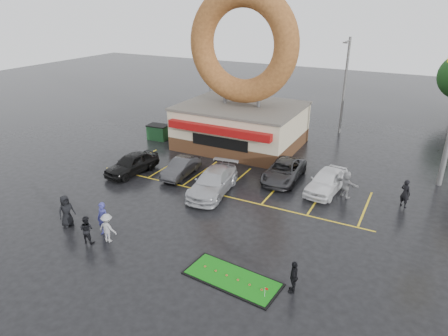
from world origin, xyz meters
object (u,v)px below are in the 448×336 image
at_px(streetlight_mid, 345,84).
at_px(streetlight_left, 210,74).
at_px(car_dgrey, 181,167).
at_px(car_grey, 284,171).
at_px(dumpster, 158,133).
at_px(donut_shop, 241,96).
at_px(person_blue, 103,219).
at_px(car_black, 132,164).
at_px(car_silver, 213,182).
at_px(car_white, 327,181).
at_px(person_cameraman, 294,277).
at_px(putting_green, 232,278).

bearing_deg(streetlight_mid, streetlight_left, -175.91).
relative_size(car_dgrey, car_grey, 0.79).
bearing_deg(dumpster, donut_shop, 10.71).
relative_size(streetlight_left, person_blue, 4.54).
xyz_separation_m(streetlight_mid, car_grey, (-1.06, -13.21, -4.09)).
bearing_deg(car_black, streetlight_mid, 63.10).
relative_size(car_black, car_silver, 0.84).
distance_m(streetlight_mid, car_dgrey, 18.39).
bearing_deg(car_black, car_white, 21.62).
bearing_deg(car_grey, car_black, -160.59).
height_order(car_white, person_blue, person_blue).
bearing_deg(streetlight_left, car_silver, -60.12).
height_order(streetlight_left, car_dgrey, streetlight_left).
distance_m(car_silver, person_cameraman, 10.65).
distance_m(car_black, car_silver, 7.00).
relative_size(streetlight_left, car_black, 2.00).
relative_size(streetlight_mid, car_dgrey, 2.30).
bearing_deg(person_blue, donut_shop, 89.22).
relative_size(streetlight_mid, person_cameraman, 5.70).
distance_m(person_blue, putting_green, 8.06).
distance_m(car_grey, dumpster, 13.87).
bearing_deg(streetlight_mid, dumpster, -145.60).
xyz_separation_m(car_dgrey, dumpster, (-6.51, 6.06, 0.00)).
bearing_deg(car_dgrey, car_white, 10.59).
relative_size(car_black, person_cameraman, 2.85).
height_order(donut_shop, person_blue, donut_shop).
xyz_separation_m(car_silver, person_cameraman, (7.99, -7.03, 0.01)).
height_order(donut_shop, dumpster, donut_shop).
bearing_deg(putting_green, streetlight_mid, 91.48).
distance_m(streetlight_mid, person_cameraman, 25.01).
relative_size(car_dgrey, putting_green, 0.83).
bearing_deg(donut_shop, car_silver, -75.59).
bearing_deg(donut_shop, car_white, -32.09).
height_order(streetlight_mid, dumpster, streetlight_mid).
bearing_deg(streetlight_left, streetlight_mid, 4.09).
relative_size(donut_shop, car_black, 3.00).
distance_m(car_dgrey, putting_green, 12.48).
bearing_deg(dumpster, streetlight_mid, 30.16).
bearing_deg(car_grey, car_silver, -131.76).
bearing_deg(putting_green, dumpster, 135.35).
bearing_deg(car_white, streetlight_mid, 105.99).
bearing_deg(car_silver, donut_shop, 97.72).
distance_m(person_cameraman, putting_green, 2.93).
distance_m(car_dgrey, car_grey, 7.52).
distance_m(streetlight_mid, car_silver, 18.45).
distance_m(person_cameraman, dumpster, 23.09).
bearing_deg(dumpster, person_blue, -68.40).
bearing_deg(car_silver, person_cameraman, -48.06).
bearing_deg(streetlight_mid, person_blue, -106.52).
bearing_deg(person_cameraman, dumpster, -137.81).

